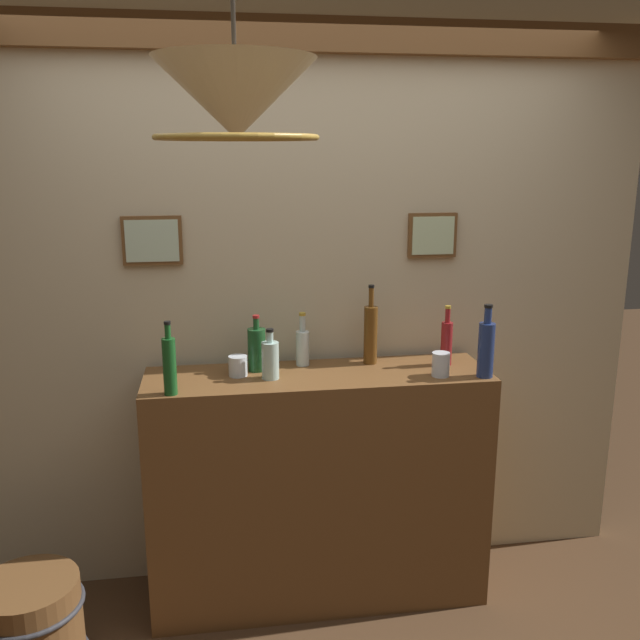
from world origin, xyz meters
name	(u,v)px	position (x,y,z in m)	size (l,w,h in m)	color
panelled_rear_partition	(309,274)	(0.00, 1.10, 1.45)	(3.11, 0.15, 2.77)	beige
bar_shelf_unit	(318,487)	(0.00, 0.81, 0.53)	(1.48, 0.42, 1.07)	brown
liquor_bottle_brandy	(270,359)	(-0.21, 0.78, 1.15)	(0.07, 0.07, 0.22)	#AFD0C7
liquor_bottle_vermouth	(447,341)	(0.58, 0.86, 1.18)	(0.05, 0.05, 0.27)	maroon
liquor_bottle_scotch	(486,348)	(0.69, 0.67, 1.20)	(0.07, 0.07, 0.31)	navy
liquor_bottle_sherry	(257,349)	(-0.26, 0.90, 1.17)	(0.08, 0.08, 0.25)	#1A4A22
liquor_bottle_bourbon	(371,333)	(0.25, 0.93, 1.21)	(0.06, 0.06, 0.36)	brown
liquor_bottle_gin	(169,364)	(-0.61, 0.65, 1.19)	(0.05, 0.05, 0.30)	#175220
liquor_bottle_whiskey	(303,346)	(-0.05, 0.95, 1.16)	(0.06, 0.06, 0.24)	silver
glass_tumbler_rocks	(238,366)	(-0.34, 0.84, 1.11)	(0.08, 0.08, 0.09)	silver
glass_tumbler_highball	(441,364)	(0.51, 0.71, 1.12)	(0.08, 0.08, 0.10)	silver
pendant_lamp	(236,102)	(-0.35, -0.06, 2.12)	(0.44, 0.44, 0.56)	beige
wooden_barrel	(32,632)	(-1.16, 0.43, 0.22)	(0.41, 0.41, 0.43)	brown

